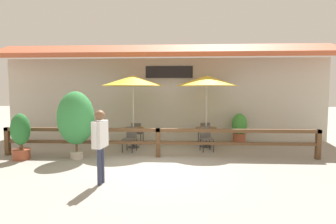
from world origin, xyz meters
TOP-DOWN VIEW (x-y plane):
  - ground_plane at (0.00, 0.00)m, footprint 60.00×60.00m
  - building_facade at (0.00, 4.10)m, footprint 14.28×1.49m
  - patio_railing at (0.00, 1.05)m, footprint 10.40×0.14m
  - patio_umbrella_near at (-1.08, 2.50)m, footprint 2.34×2.34m
  - dining_table_near at (-1.08, 2.50)m, footprint 0.81×0.81m
  - chair_near_streetside at (-1.08, 1.82)m, footprint 0.51×0.51m
  - chair_near_wallside at (-1.06, 3.17)m, footprint 0.46×0.46m
  - patio_umbrella_middle at (1.73, 2.72)m, footprint 2.34×2.34m
  - dining_table_middle at (1.73, 2.72)m, footprint 0.81×0.81m
  - chair_middle_streetside at (1.67, 2.02)m, footprint 0.50×0.50m
  - chair_middle_wallside at (1.72, 3.41)m, footprint 0.49×0.49m
  - potted_plant_broad_leaf at (-4.33, 0.53)m, footprint 0.59×0.55m
  - potted_plant_corner_fern at (-2.58, 0.67)m, footprint 1.16×1.04m
  - potted_plant_entrance_palm at (3.18, 3.55)m, footprint 0.62×0.56m
  - pedestrian at (-1.11, -1.52)m, footprint 0.27×0.60m

SIDE VIEW (x-z plane):
  - ground_plane at x=0.00m, z-range 0.00..0.00m
  - chair_near_streetside at x=-1.08m, z-range 0.06..0.94m
  - chair_near_wallside at x=-1.06m, z-range 0.06..0.94m
  - chair_middle_streetside at x=1.67m, z-range 0.06..0.94m
  - chair_middle_wallside at x=1.72m, z-range 0.06..0.94m
  - dining_table_near at x=-1.08m, z-range 0.22..0.99m
  - dining_table_middle at x=1.73m, z-range 0.22..0.99m
  - potted_plant_entrance_palm at x=3.18m, z-range 0.02..1.27m
  - patio_railing at x=0.00m, z-range 0.22..1.17m
  - potted_plant_broad_leaf at x=-4.33m, z-range 0.05..1.52m
  - pedestrian at x=-1.11m, z-range 0.25..1.98m
  - potted_plant_corner_fern at x=-2.58m, z-range 0.21..2.38m
  - building_facade at x=0.00m, z-range 0.05..4.28m
  - patio_umbrella_near at x=-1.08m, z-range 1.17..3.97m
  - patio_umbrella_middle at x=1.73m, z-range 1.17..3.97m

